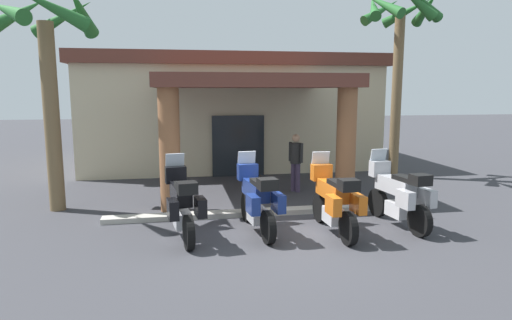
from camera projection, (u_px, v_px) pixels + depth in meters
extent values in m
plane|color=#38383D|center=(284.00, 233.00, 9.27)|extent=(80.00, 80.00, 0.00)
cube|color=beige|center=(227.00, 115.00, 18.66)|extent=(10.87, 7.03, 3.81)
cube|color=#1E2328|center=(238.00, 146.00, 15.37)|extent=(1.80, 0.12, 2.10)
cube|color=brown|center=(249.00, 82.00, 12.83)|extent=(5.36, 4.71, 0.35)
cylinder|color=brown|center=(170.00, 150.00, 10.81)|extent=(0.51, 0.51, 3.02)
cylinder|color=brown|center=(346.00, 146.00, 11.60)|extent=(0.51, 0.51, 3.02)
cube|color=brown|center=(226.00, 64.00, 18.33)|extent=(11.28, 7.43, 0.44)
cylinder|color=black|center=(177.00, 211.00, 9.75)|extent=(0.23, 0.67, 0.66)
cylinder|color=black|center=(189.00, 232.00, 8.29)|extent=(0.23, 0.67, 0.66)
cube|color=silver|center=(182.00, 219.00, 8.99)|extent=(0.39, 0.60, 0.32)
cube|color=black|center=(181.00, 193.00, 9.05)|extent=(0.45, 1.18, 0.34)
cube|color=black|center=(183.00, 186.00, 8.69)|extent=(0.36, 0.63, 0.10)
cube|color=black|center=(176.00, 175.00, 9.60)|extent=(0.47, 0.30, 0.36)
cube|color=#B2BCC6|center=(175.00, 161.00, 9.63)|extent=(0.41, 0.17, 0.36)
cube|color=black|center=(173.00, 209.00, 8.29)|extent=(0.24, 0.46, 0.36)
cube|color=black|center=(200.00, 207.00, 8.45)|extent=(0.24, 0.46, 0.36)
cube|color=black|center=(187.00, 188.00, 8.21)|extent=(0.40, 0.36, 0.22)
cylinder|color=black|center=(247.00, 207.00, 10.09)|extent=(0.20, 0.67, 0.66)
cylinder|color=black|center=(268.00, 227.00, 8.62)|extent=(0.20, 0.67, 0.66)
cube|color=silver|center=(257.00, 215.00, 9.32)|extent=(0.37, 0.59, 0.32)
cube|color=navy|center=(255.00, 190.00, 9.39)|extent=(0.41, 1.17, 0.34)
cube|color=black|center=(260.00, 183.00, 9.02)|extent=(0.34, 0.62, 0.10)
cube|color=navy|center=(248.00, 172.00, 9.94)|extent=(0.46, 0.28, 0.36)
cube|color=#B2BCC6|center=(247.00, 159.00, 9.98)|extent=(0.41, 0.16, 0.36)
cube|color=navy|center=(253.00, 205.00, 8.62)|extent=(0.22, 0.45, 0.36)
cube|color=navy|center=(278.00, 203.00, 8.76)|extent=(0.22, 0.45, 0.36)
cube|color=black|center=(267.00, 184.00, 8.54)|extent=(0.39, 0.35, 0.22)
cylinder|color=black|center=(320.00, 208.00, 10.04)|extent=(0.16, 0.66, 0.66)
cylinder|color=black|center=(348.00, 228.00, 8.54)|extent=(0.16, 0.66, 0.66)
cube|color=silver|center=(334.00, 216.00, 9.26)|extent=(0.33, 0.57, 0.32)
cube|color=orange|center=(332.00, 190.00, 9.32)|extent=(0.33, 1.16, 0.34)
cube|color=black|center=(338.00, 183.00, 8.95)|extent=(0.29, 0.61, 0.10)
cube|color=orange|center=(321.00, 172.00, 9.89)|extent=(0.45, 0.25, 0.36)
cube|color=#B2BCC6|center=(320.00, 159.00, 9.92)|extent=(0.40, 0.13, 0.36)
cube|color=orange|center=(333.00, 205.00, 8.56)|extent=(0.19, 0.44, 0.36)
cube|color=orange|center=(358.00, 204.00, 8.67)|extent=(0.19, 0.44, 0.36)
cube|color=black|center=(349.00, 185.00, 8.46)|extent=(0.37, 0.33, 0.22)
cylinder|color=black|center=(378.00, 203.00, 10.50)|extent=(0.21, 0.67, 0.66)
cylinder|color=black|center=(420.00, 221.00, 9.03)|extent=(0.21, 0.67, 0.66)
cube|color=silver|center=(398.00, 210.00, 9.73)|extent=(0.38, 0.59, 0.32)
cube|color=#B2B2B7|center=(395.00, 185.00, 9.80)|extent=(0.42, 1.18, 0.34)
cube|color=black|center=(405.00, 179.00, 9.43)|extent=(0.34, 0.63, 0.10)
cube|color=#B2B2B7|center=(380.00, 169.00, 10.35)|extent=(0.46, 0.29, 0.36)
cube|color=#B2BCC6|center=(378.00, 156.00, 10.38)|extent=(0.41, 0.16, 0.36)
cube|color=#B2B2B7|center=(405.00, 199.00, 9.03)|extent=(0.23, 0.46, 0.36)
cube|color=#B2B2B7|center=(427.00, 198.00, 9.18)|extent=(0.23, 0.46, 0.36)
cube|color=black|center=(420.00, 180.00, 8.95)|extent=(0.39, 0.36, 0.22)
cylinder|color=#3F334C|center=(293.00, 177.00, 13.11)|extent=(0.14, 0.14, 0.84)
cylinder|color=#3F334C|center=(298.00, 178.00, 12.98)|extent=(0.14, 0.14, 0.84)
cylinder|color=#262626|center=(296.00, 153.00, 12.94)|extent=(0.32, 0.32, 0.60)
cylinder|color=#262626|center=(290.00, 151.00, 13.09)|extent=(0.09, 0.09, 0.57)
cylinder|color=#262626|center=(302.00, 153.00, 12.77)|extent=(0.09, 0.09, 0.57)
sphere|color=tan|center=(296.00, 138.00, 12.87)|extent=(0.23, 0.23, 0.23)
cylinder|color=brown|center=(52.00, 119.00, 10.76)|extent=(0.37, 0.37, 4.55)
cone|color=#236028|center=(80.00, 10.00, 10.38)|extent=(0.62, 1.66, 1.19)
cone|color=#236028|center=(63.00, 17.00, 11.20)|extent=(1.71, 0.81, 1.05)
cone|color=#236028|center=(20.00, 13.00, 10.73)|extent=(1.26, 1.53, 1.15)
cone|color=#236028|center=(6.00, 10.00, 9.73)|extent=(1.39, 1.53, 0.82)
cone|color=#236028|center=(50.00, 6.00, 9.68)|extent=(1.69, 0.97, 1.01)
cylinder|color=brown|center=(396.00, 98.00, 14.94)|extent=(0.33, 0.33, 5.41)
cone|color=#236028|center=(427.00, 7.00, 14.53)|extent=(0.59, 1.75, 1.05)
cone|color=#236028|center=(407.00, 11.00, 15.21)|extent=(1.51, 1.44, 1.03)
cone|color=#236028|center=(381.00, 10.00, 15.23)|extent=(1.72, 0.88, 1.13)
cone|color=#236028|center=(374.00, 7.00, 14.61)|extent=(0.90, 1.71, 1.15)
cone|color=#236028|center=(382.00, 4.00, 14.03)|extent=(0.96, 1.71, 1.12)
cone|color=#236028|center=(425.00, 4.00, 13.83)|extent=(1.69, 1.16, 1.00)
cube|color=#ADA89E|center=(279.00, 211.00, 10.74)|extent=(8.21, 0.36, 0.12)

